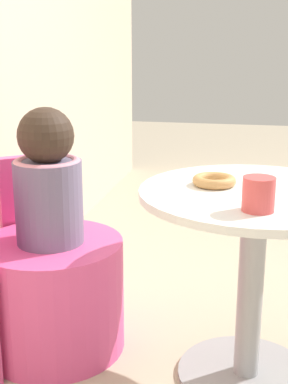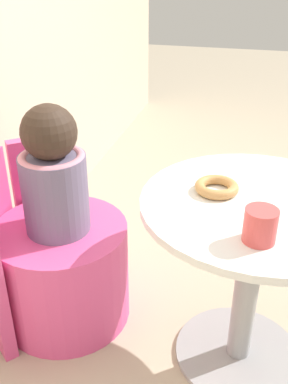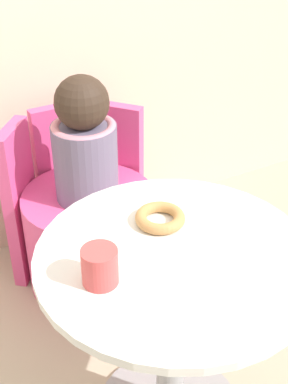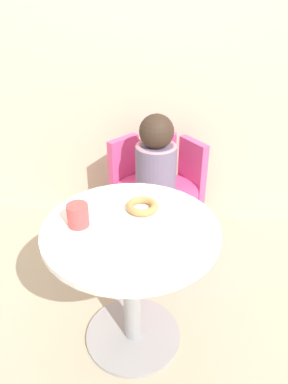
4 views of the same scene
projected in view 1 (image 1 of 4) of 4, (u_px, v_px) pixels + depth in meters
ground_plane at (245, 380)px, 1.83m from camera, size 12.00×12.00×0.00m
round_table at (253, 248)px, 1.72m from camera, size 0.74×0.74×0.67m
tub_chair at (54, 294)px, 1.98m from camera, size 0.52×0.52×0.42m
child_figure at (48, 181)px, 1.86m from camera, size 0.24×0.24×0.48m
donut at (214, 181)px, 1.72m from camera, size 0.14×0.14×0.03m
cup at (259, 194)px, 1.45m from camera, size 0.09×0.09×0.10m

